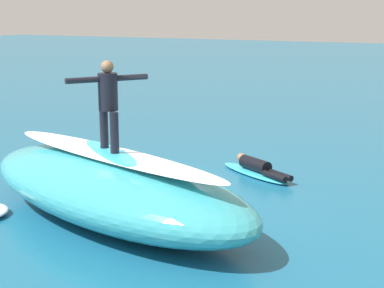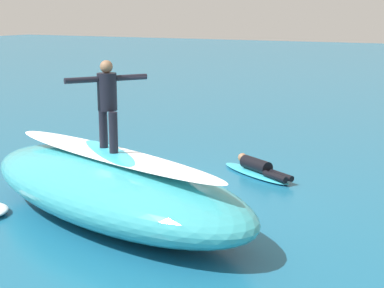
{
  "view_description": "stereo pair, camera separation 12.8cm",
  "coord_description": "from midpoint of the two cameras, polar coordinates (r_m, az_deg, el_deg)",
  "views": [
    {
      "loc": [
        -6.08,
        9.85,
        3.61
      ],
      "look_at": [
        -0.61,
        -0.45,
        1.04
      ],
      "focal_mm": 57.06,
      "sensor_mm": 36.0,
      "label": 1
    },
    {
      "loc": [
        -6.19,
        9.79,
        3.61
      ],
      "look_at": [
        -0.61,
        -0.45,
        1.04
      ],
      "focal_mm": 57.06,
      "sensor_mm": 36.0,
      "label": 2
    }
  ],
  "objects": [
    {
      "name": "surfer_paddling",
      "position": [
        13.57,
        6.61,
        -2.11
      ],
      "size": [
        1.58,
        1.02,
        0.31
      ],
      "rotation": [
        0.0,
        0.0,
        -0.51
      ],
      "color": "black",
      "rests_on": "surfboard_paddling"
    },
    {
      "name": "wave_crest",
      "position": [
        10.71,
        -7.31,
        -4.12
      ],
      "size": [
        6.87,
        4.19,
        1.16
      ],
      "primitive_type": "ellipsoid",
      "rotation": [
        0.0,
        0.0,
        -0.3
      ],
      "color": "teal",
      "rests_on": "ground_plane"
    },
    {
      "name": "foam_patch_near",
      "position": [
        15.03,
        -13.49,
        -1.56
      ],
      "size": [
        0.86,
        0.55,
        0.13
      ],
      "primitive_type": "ellipsoid",
      "rotation": [
        0.0,
        0.0,
        0.02
      ],
      "color": "white",
      "rests_on": "ground_plane"
    },
    {
      "name": "surfboard_paddling",
      "position": [
        13.71,
        6.26,
        -2.72
      ],
      "size": [
        2.17,
        1.52,
        0.09
      ],
      "primitive_type": "ellipsoid",
      "rotation": [
        0.0,
        0.0,
        -0.51
      ],
      "color": "#33B2D1",
      "rests_on": "ground_plane"
    },
    {
      "name": "surfboard_riding",
      "position": [
        10.55,
        -7.43,
        -0.82
      ],
      "size": [
        2.22,
        1.68,
        0.1
      ],
      "primitive_type": "ellipsoid",
      "rotation": [
        0.0,
        0.0,
        -0.56
      ],
      "color": "#33B2D1",
      "rests_on": "wave_crest"
    },
    {
      "name": "wave_foam_lip",
      "position": [
        10.55,
        -7.4,
        -0.88
      ],
      "size": [
        5.49,
        2.41,
        0.08
      ],
      "primitive_type": "ellipsoid",
      "rotation": [
        0.0,
        0.0,
        -0.3
      ],
      "color": "white",
      "rests_on": "wave_crest"
    },
    {
      "name": "surfer_riding",
      "position": [
        10.38,
        -7.57,
        4.25
      ],
      "size": [
        0.86,
        1.28,
        1.53
      ],
      "rotation": [
        0.0,
        0.0,
        -0.56
      ],
      "color": "black",
      "rests_on": "surfboard_riding"
    },
    {
      "name": "ground_plane",
      "position": [
        12.13,
        -3.26,
        -4.91
      ],
      "size": [
        120.0,
        120.0,
        0.0
      ],
      "primitive_type": "plane",
      "color": "#196084"
    }
  ]
}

